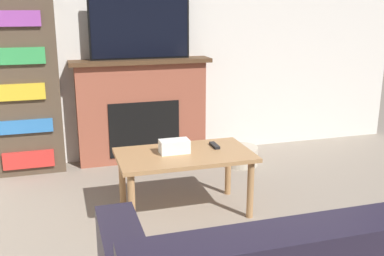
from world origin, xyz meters
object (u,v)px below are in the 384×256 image
object	(u,v)px
storage_basket	(240,156)
coffee_table	(185,161)
tv	(140,28)
bookshelf	(23,89)
fireplace	(142,110)

from	to	relation	value
storage_basket	coffee_table	bearing A→B (deg)	-133.26
tv	bookshelf	size ratio (longest dim) A/B	0.61
coffee_table	bookshelf	distance (m)	1.78
coffee_table	storage_basket	bearing A→B (deg)	46.74
fireplace	storage_basket	bearing A→B (deg)	-25.83
fireplace	bookshelf	distance (m)	1.14
fireplace	tv	xyz separation A→B (m)	(-0.00, -0.02, 0.81)
tv	bookshelf	distance (m)	1.23
fireplace	tv	size ratio (longest dim) A/B	1.42
fireplace	storage_basket	distance (m)	1.08
tv	bookshelf	xyz separation A→B (m)	(-1.10, -0.00, -0.54)
storage_basket	fireplace	bearing A→B (deg)	154.17
fireplace	tv	bearing A→B (deg)	-90.00
bookshelf	storage_basket	bearing A→B (deg)	-11.63
fireplace	coffee_table	distance (m)	1.31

